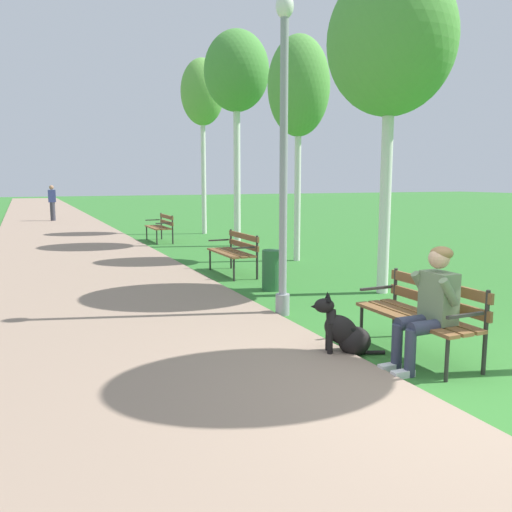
% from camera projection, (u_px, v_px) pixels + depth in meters
% --- Properties ---
extents(ground_plane, '(120.00, 120.00, 0.00)m').
position_uv_depth(ground_plane, '(455.00, 398.00, 4.64)').
color(ground_plane, '#33752D').
extents(paved_path, '(4.06, 60.00, 0.04)m').
position_uv_depth(paved_path, '(50.00, 219.00, 25.44)').
color(paved_path, gray).
rests_on(paved_path, ground).
extents(park_bench_near, '(0.55, 1.50, 0.85)m').
position_uv_depth(park_bench_near, '(423.00, 310.00, 5.67)').
color(park_bench_near, brown).
rests_on(park_bench_near, ground).
extents(park_bench_mid, '(0.55, 1.50, 0.85)m').
position_uv_depth(park_bench_mid, '(235.00, 249.00, 10.60)').
color(park_bench_mid, brown).
rests_on(park_bench_mid, ground).
extents(park_bench_far, '(0.55, 1.50, 0.85)m').
position_uv_depth(park_bench_far, '(161.00, 225.00, 16.14)').
color(park_bench_far, brown).
rests_on(park_bench_far, ground).
extents(person_seated_on_near_bench, '(0.74, 0.49, 1.25)m').
position_uv_depth(person_seated_on_near_bench, '(430.00, 303.00, 5.27)').
color(person_seated_on_near_bench, '#33384C').
rests_on(person_seated_on_near_bench, ground).
extents(dog_black, '(0.80, 0.45, 0.71)m').
position_uv_depth(dog_black, '(345.00, 332.00, 5.73)').
color(dog_black, black).
rests_on(dog_black, ground).
extents(lamp_post_near, '(0.24, 0.24, 4.32)m').
position_uv_depth(lamp_post_near, '(284.00, 155.00, 7.16)').
color(lamp_post_near, gray).
rests_on(lamp_post_near, ground).
extents(birch_tree_second, '(2.00, 2.13, 5.26)m').
position_uv_depth(birch_tree_second, '(391.00, 43.00, 8.35)').
color(birch_tree_second, silver).
rests_on(birch_tree_second, ground).
extents(birch_tree_third, '(1.41, 1.45, 5.14)m').
position_uv_depth(birch_tree_third, '(299.00, 88.00, 11.91)').
color(birch_tree_third, silver).
rests_on(birch_tree_third, ground).
extents(birch_tree_fourth, '(1.79, 1.92, 5.98)m').
position_uv_depth(birch_tree_fourth, '(236.00, 73.00, 14.53)').
color(birch_tree_fourth, silver).
rests_on(birch_tree_fourth, ground).
extents(birch_tree_fifth, '(1.49, 1.45, 6.00)m').
position_uv_depth(birch_tree_fifth, '(202.00, 94.00, 17.96)').
color(birch_tree_fifth, silver).
rests_on(birch_tree_fifth, ground).
extents(litter_bin, '(0.36, 0.36, 0.70)m').
position_uv_depth(litter_bin, '(272.00, 270.00, 9.12)').
color(litter_bin, '#2D6638').
rests_on(litter_bin, ground).
extents(pedestrian_distant, '(0.32, 0.22, 1.65)m').
position_uv_depth(pedestrian_distant, '(52.00, 203.00, 23.87)').
color(pedestrian_distant, '#383842').
rests_on(pedestrian_distant, ground).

